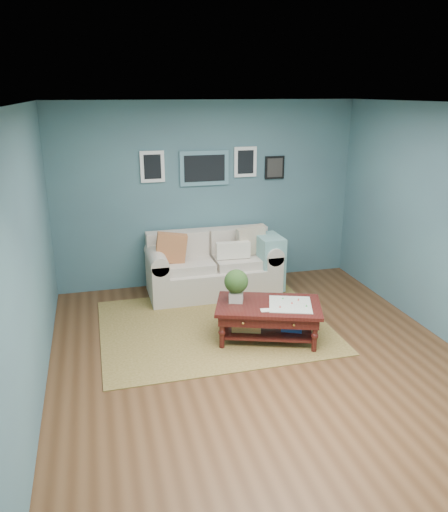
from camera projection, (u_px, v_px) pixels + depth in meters
name	position (u px, v px, depth m)	size (l,w,h in m)	color
room_shell	(261.00, 239.00, 5.13)	(5.00, 5.02, 2.70)	brown
area_rug	(214.00, 326.00, 6.26)	(2.80, 2.24, 0.01)	brown
loveseat	(218.00, 266.00, 7.25)	(1.91, 0.87, 0.98)	beige
coffee_table	(263.00, 310.00, 5.84)	(1.37, 1.07, 0.85)	#360C0C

